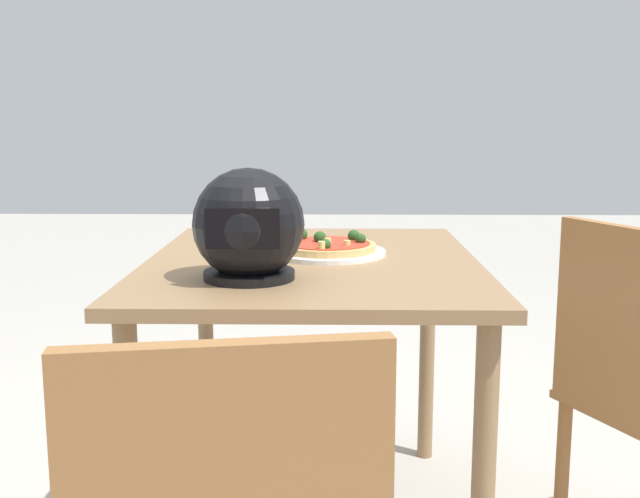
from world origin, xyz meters
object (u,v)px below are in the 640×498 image
(drinking_glass, at_px, (272,213))
(motorcycle_helmet, at_px, (248,227))
(pizza, at_px, (328,245))
(dining_table, at_px, (312,294))

(drinking_glass, bearing_deg, motorcycle_helmet, 90.33)
(drinking_glass, bearing_deg, pizza, 114.74)
(motorcycle_helmet, bearing_deg, drinking_glass, -89.67)
(motorcycle_helmet, height_order, drinking_glass, motorcycle_helmet)
(pizza, bearing_deg, dining_table, 56.64)
(motorcycle_helmet, relative_size, drinking_glass, 2.00)
(pizza, xyz_separation_m, motorcycle_helmet, (0.18, 0.32, 0.10))
(dining_table, height_order, drinking_glass, drinking_glass)
(pizza, relative_size, motorcycle_helmet, 1.03)
(dining_table, distance_m, motorcycle_helmet, 0.37)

